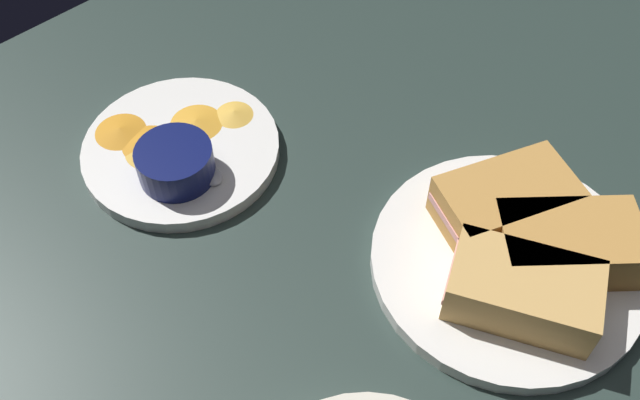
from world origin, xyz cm
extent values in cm
cube|color=#283833|center=(0.00, 0.00, -1.50)|extent=(110.00, 110.00, 3.00)
cylinder|color=white|center=(-9.66, -5.85, 0.80)|extent=(26.37, 26.37, 1.60)
cube|color=tan|center=(-13.27, -2.36, 4.00)|extent=(15.05, 12.81, 4.80)
cube|color=#DB938E|center=(-13.27, -2.36, 4.00)|extent=(14.99, 12.39, 0.80)
cube|color=#C68C42|center=(-13.15, -9.45, 4.00)|extent=(14.34, 14.75, 4.80)
cube|color=#DB938E|center=(-13.15, -9.45, 4.00)|extent=(14.07, 14.53, 0.80)
cube|color=#C68C42|center=(-6.06, -9.33, 4.00)|extent=(11.90, 14.90, 4.80)
cube|color=#DB938E|center=(-6.06, -9.33, 4.00)|extent=(11.44, 14.91, 0.80)
cylinder|color=#0C144C|center=(-6.10, -10.59, 3.78)|extent=(7.31, 7.31, 4.36)
cylinder|color=black|center=(-6.10, -10.59, 5.56)|extent=(5.99, 5.99, 0.60)
cube|color=silver|center=(-9.92, -1.45, 1.85)|extent=(2.86, 5.38, 0.40)
ellipsoid|color=silver|center=(-7.79, -6.53, 2.00)|extent=(3.26, 3.80, 0.80)
cylinder|color=white|center=(23.95, 8.08, 0.80)|extent=(21.45, 21.45, 1.60)
cylinder|color=#0C144C|center=(20.73, 10.76, 3.43)|extent=(8.00, 8.00, 3.65)
cylinder|color=olive|center=(20.73, 10.76, 4.85)|extent=(6.56, 6.56, 0.60)
cube|color=silver|center=(23.48, 8.11, 1.85)|extent=(5.55, 1.27, 0.40)
ellipsoid|color=silver|center=(18.00, 8.58, 2.00)|extent=(3.38, 2.46, 0.80)
cone|color=gold|center=(25.40, 10.92, 1.90)|extent=(7.67, 7.67, 0.60)
cone|color=orange|center=(30.04, 11.66, 1.90)|extent=(7.33, 7.33, 0.60)
cone|color=orange|center=(26.39, 10.56, 1.90)|extent=(7.11, 7.11, 0.60)
cone|color=gold|center=(25.30, 4.81, 1.90)|extent=(7.93, 7.93, 0.60)
cone|color=gold|center=(23.43, 0.92, 1.90)|extent=(5.67, 5.67, 0.60)
camera|label=1|loc=(-24.37, 33.19, 58.70)|focal=39.94mm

